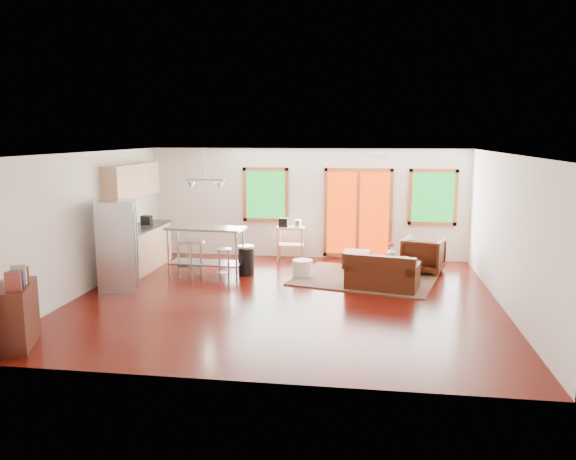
# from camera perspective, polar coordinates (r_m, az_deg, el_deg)

# --- Properties ---
(floor) EXTENTS (7.50, 7.00, 0.02)m
(floor) POSITION_cam_1_polar(r_m,az_deg,el_deg) (10.21, -0.24, -6.99)
(floor) COLOR #340603
(floor) RESTS_ON ground
(ceiling) EXTENTS (7.50, 7.00, 0.02)m
(ceiling) POSITION_cam_1_polar(r_m,az_deg,el_deg) (9.78, -0.25, 7.87)
(ceiling) COLOR white
(ceiling) RESTS_ON ground
(back_wall) EXTENTS (7.50, 0.02, 2.60)m
(back_wall) POSITION_cam_1_polar(r_m,az_deg,el_deg) (13.36, 1.98, 2.71)
(back_wall) COLOR silver
(back_wall) RESTS_ON ground
(left_wall) EXTENTS (0.02, 7.00, 2.60)m
(left_wall) POSITION_cam_1_polar(r_m,az_deg,el_deg) (11.10, -19.82, 0.72)
(left_wall) COLOR silver
(left_wall) RESTS_ON ground
(right_wall) EXTENTS (0.02, 7.00, 2.60)m
(right_wall) POSITION_cam_1_polar(r_m,az_deg,el_deg) (10.07, 21.41, -0.24)
(right_wall) COLOR silver
(right_wall) RESTS_ON ground
(front_wall) EXTENTS (7.50, 0.02, 2.60)m
(front_wall) POSITION_cam_1_polar(r_m,az_deg,el_deg) (6.53, -4.82, -4.69)
(front_wall) COLOR silver
(front_wall) RESTS_ON ground
(window_left) EXTENTS (1.10, 0.05, 1.30)m
(window_left) POSITION_cam_1_polar(r_m,az_deg,el_deg) (13.43, -2.29, 3.61)
(window_left) COLOR #0F5518
(window_left) RESTS_ON back_wall
(french_doors) EXTENTS (1.60, 0.05, 2.10)m
(french_doors) POSITION_cam_1_polar(r_m,az_deg,el_deg) (13.26, 7.11, 1.72)
(french_doors) COLOR #B02A04
(french_doors) RESTS_ON back_wall
(window_right) EXTENTS (1.10, 0.05, 1.30)m
(window_right) POSITION_cam_1_polar(r_m,az_deg,el_deg) (13.29, 14.51, 3.24)
(window_right) COLOR #0F5518
(window_right) RESTS_ON back_wall
(rug) EXTENTS (3.15, 2.69, 0.03)m
(rug) POSITION_cam_1_polar(r_m,az_deg,el_deg) (11.60, 7.79, -4.92)
(rug) COLOR #455133
(rug) RESTS_ON floor
(loveseat) EXTENTS (1.46, 1.02, 0.71)m
(loveseat) POSITION_cam_1_polar(r_m,az_deg,el_deg) (10.85, 9.55, -4.53)
(loveseat) COLOR black
(loveseat) RESTS_ON floor
(coffee_table) EXTENTS (1.09, 0.82, 0.39)m
(coffee_table) POSITION_cam_1_polar(r_m,az_deg,el_deg) (11.71, 10.83, -3.24)
(coffee_table) COLOR #34120A
(coffee_table) RESTS_ON floor
(armchair) EXTENTS (1.00, 0.97, 0.84)m
(armchair) POSITION_cam_1_polar(r_m,az_deg,el_deg) (12.32, 13.61, -2.31)
(armchair) COLOR black
(armchair) RESTS_ON floor
(ottoman) EXTENTS (0.62, 0.62, 0.38)m
(ottoman) POSITION_cam_1_polar(r_m,az_deg,el_deg) (12.50, 6.97, -3.01)
(ottoman) COLOR black
(ottoman) RESTS_ON floor
(pouf) EXTENTS (0.49, 0.49, 0.36)m
(pouf) POSITION_cam_1_polar(r_m,az_deg,el_deg) (11.65, 1.48, -3.92)
(pouf) COLOR silver
(pouf) RESTS_ON floor
(vase) EXTENTS (0.20, 0.20, 0.31)m
(vase) POSITION_cam_1_polar(r_m,az_deg,el_deg) (11.93, 10.43, -2.12)
(vase) COLOR silver
(vase) RESTS_ON coffee_table
(book) EXTENTS (0.19, 0.09, 0.26)m
(book) POSITION_cam_1_polar(r_m,az_deg,el_deg) (11.74, 11.31, -2.25)
(book) COLOR maroon
(book) RESTS_ON coffee_table
(cabinets) EXTENTS (0.64, 2.24, 2.30)m
(cabinets) POSITION_cam_1_polar(r_m,az_deg,el_deg) (12.55, -15.00, 0.22)
(cabinets) COLOR tan
(cabinets) RESTS_ON floor
(refrigerator) EXTENTS (0.85, 0.84, 1.70)m
(refrigerator) POSITION_cam_1_polar(r_m,az_deg,el_deg) (11.09, -16.90, -1.49)
(refrigerator) COLOR #B7BABC
(refrigerator) RESTS_ON floor
(island) EXTENTS (1.65, 0.74, 1.02)m
(island) POSITION_cam_1_polar(r_m,az_deg,el_deg) (11.80, -8.34, -1.25)
(island) COLOR #B7BABC
(island) RESTS_ON floor
(cup) EXTENTS (0.13, 0.11, 0.13)m
(cup) POSITION_cam_1_polar(r_m,az_deg,el_deg) (11.72, -7.12, 0.26)
(cup) COLOR white
(cup) RESTS_ON island
(bar_stool_a) EXTENTS (0.46, 0.46, 0.76)m
(bar_stool_a) POSITION_cam_1_polar(r_m,az_deg,el_deg) (11.76, -10.53, -2.02)
(bar_stool_a) COLOR #B7BABC
(bar_stool_a) RESTS_ON floor
(bar_stool_b) EXTENTS (0.48, 0.48, 0.78)m
(bar_stool_b) POSITION_cam_1_polar(r_m,az_deg,el_deg) (11.64, -9.35, -2.03)
(bar_stool_b) COLOR #B7BABC
(bar_stool_b) RESTS_ON floor
(bar_stool_c) EXTENTS (0.42, 0.42, 0.69)m
(bar_stool_c) POSITION_cam_1_polar(r_m,az_deg,el_deg) (11.20, -6.54, -2.77)
(bar_stool_c) COLOR #B7BABC
(bar_stool_c) RESTS_ON floor
(trash_can) EXTENTS (0.45, 0.45, 0.63)m
(trash_can) POSITION_cam_1_polar(r_m,az_deg,el_deg) (11.81, -4.26, -3.07)
(trash_can) COLOR black
(trash_can) RESTS_ON floor
(kitchen_cart) EXTENTS (0.67, 0.44, 1.00)m
(kitchen_cart) POSITION_cam_1_polar(r_m,az_deg,el_deg) (13.09, 0.16, -0.16)
(kitchen_cart) COLOR tan
(kitchen_cart) RESTS_ON floor
(bookshelf) EXTENTS (0.72, 1.05, 1.15)m
(bookshelf) POSITION_cam_1_polar(r_m,az_deg,el_deg) (8.73, -25.77, -7.72)
(bookshelf) COLOR #34120A
(bookshelf) RESTS_ON floor
(ceiling_flush) EXTENTS (0.35, 0.35, 0.12)m
(ceiling_flush) POSITION_cam_1_polar(r_m,az_deg,el_deg) (10.28, 9.18, 7.39)
(ceiling_flush) COLOR white
(ceiling_flush) RESTS_ON ceiling
(pendant_light) EXTENTS (0.80, 0.18, 0.79)m
(pendant_light) POSITION_cam_1_polar(r_m,az_deg,el_deg) (11.71, -8.42, 4.57)
(pendant_light) COLOR gray
(pendant_light) RESTS_ON ceiling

